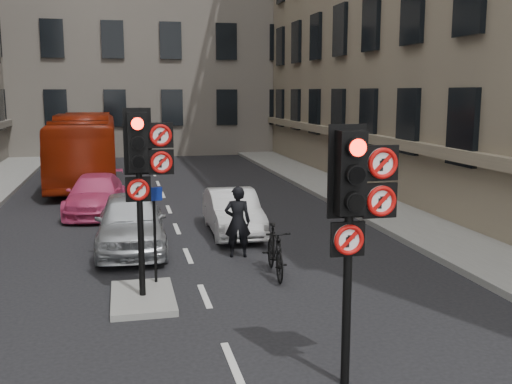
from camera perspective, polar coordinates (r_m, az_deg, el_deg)
name	(u,v)px	position (r m, az deg, el deg)	size (l,w,h in m)	color
pavement_right	(389,209)	(20.59, 12.55, -1.61)	(3.00, 50.00, 0.16)	gray
centre_island	(143,298)	(11.93, -10.73, -9.87)	(1.20, 2.00, 0.12)	gray
building_far	(138,4)	(44.68, -11.14, 17.13)	(30.00, 14.00, 20.00)	slate
signal_near	(356,200)	(7.96, 9.49, -0.80)	(0.91, 0.40, 3.58)	black
signal_far	(143,162)	(11.33, -10.71, 2.85)	(0.91, 0.40, 3.58)	black
car_silver	(131,222)	(15.53, -11.81, -2.78)	(1.72, 4.26, 1.45)	#B3B7BB
car_white	(233,212)	(16.98, -2.22, -1.91)	(1.31, 3.75, 1.23)	silver
car_pink	(96,195)	(20.46, -15.01, -0.24)	(1.75, 4.30, 1.25)	#D23E73
bus_red	(85,148)	(27.42, -15.97, 4.03)	(2.55, 10.90, 3.04)	maroon
motorcycle	(275,251)	(13.12, 1.83, -5.63)	(0.52, 1.85, 1.11)	black
motorcyclist	(238,222)	(14.51, -1.76, -2.85)	(0.64, 0.42, 1.75)	black
info_sign	(154,221)	(12.28, -9.65, -2.77)	(0.34, 0.13, 1.98)	black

